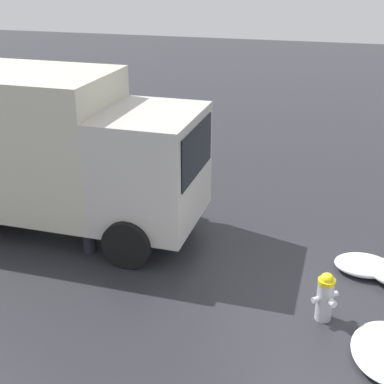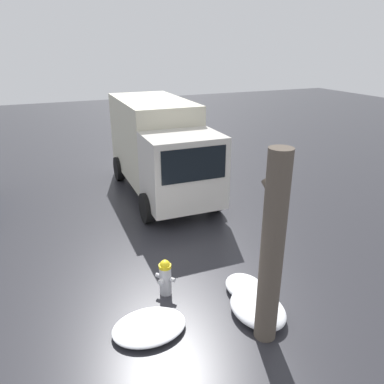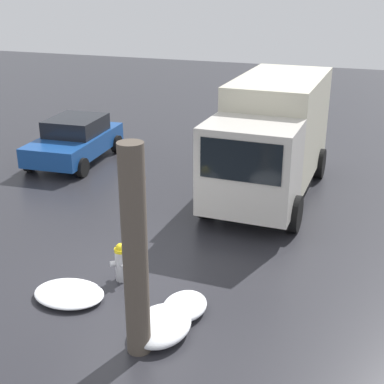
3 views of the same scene
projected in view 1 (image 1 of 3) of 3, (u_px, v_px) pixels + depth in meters
name	position (u px, v px, depth m)	size (l,w,h in m)	color
ground_plane	(322.00, 318.00, 8.30)	(60.00, 60.00, 0.00)	#28282D
fire_hydrant	(325.00, 296.00, 8.12)	(0.40, 0.39, 0.82)	#B7B7BC
delivery_truck	(43.00, 146.00, 10.58)	(6.14, 2.61, 3.18)	beige
pedestrian	(86.00, 210.00, 9.84)	(0.35, 0.35, 1.60)	#23232D
snow_pile_by_tree	(364.00, 265.00, 9.49)	(1.02, 0.79, 0.25)	white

